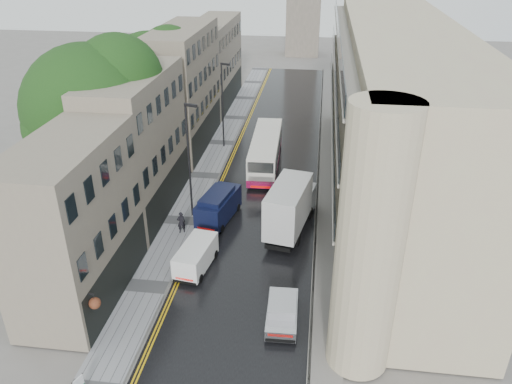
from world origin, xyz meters
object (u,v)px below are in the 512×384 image
(lamp_post_far, at_px, (223,106))
(pedestrian, at_px, (181,222))
(white_van, at_px, (176,267))
(tree_near, at_px, (93,131))
(lamp_post_near, at_px, (189,162))
(tree_far, at_px, (152,92))
(silver_hatchback, at_px, (267,326))
(white_lorry, at_px, (270,216))
(cream_bus, at_px, (250,164))
(navy_van, at_px, (198,214))

(lamp_post_far, bearing_deg, pedestrian, -73.34)
(white_van, relative_size, pedestrian, 2.37)
(tree_near, relative_size, lamp_post_near, 1.51)
(tree_far, xyz_separation_m, silver_hatchback, (14.31, -25.46, -5.47))
(tree_near, bearing_deg, white_lorry, -10.29)
(cream_bus, relative_size, pedestrian, 6.40)
(white_lorry, bearing_deg, lamp_post_near, 168.50)
(tree_near, xyz_separation_m, pedestrian, (7.08, -2.49, -5.97))
(tree_far, relative_size, pedestrian, 7.27)
(cream_bus, xyz_separation_m, lamp_post_near, (-3.64, -7.33, 3.19))
(silver_hatchback, xyz_separation_m, lamp_post_far, (-7.59, 27.25, 3.72))
(cream_bus, relative_size, lamp_post_far, 1.26)
(tree_far, relative_size, navy_van, 2.50)
(lamp_post_far, bearing_deg, navy_van, -69.42)
(tree_far, xyz_separation_m, pedestrian, (6.78, -15.49, -5.25))
(silver_hatchback, height_order, lamp_post_near, lamp_post_near)
(navy_van, relative_size, lamp_post_far, 0.57)
(tree_far, height_order, lamp_post_far, tree_far)
(silver_hatchback, bearing_deg, cream_bus, 98.81)
(lamp_post_near, height_order, lamp_post_far, lamp_post_near)
(white_van, bearing_deg, navy_van, 98.44)
(silver_hatchback, bearing_deg, tree_far, 117.57)
(tree_far, height_order, white_van, tree_far)
(white_lorry, height_order, lamp_post_near, lamp_post_near)
(white_lorry, relative_size, white_van, 1.91)
(silver_hatchback, xyz_separation_m, white_van, (-6.41, 4.54, 0.18))
(lamp_post_far, bearing_deg, white_van, -70.57)
(silver_hatchback, relative_size, white_van, 0.97)
(tree_near, xyz_separation_m, lamp_post_near, (7.25, 0.14, -2.24))
(white_lorry, xyz_separation_m, white_van, (-5.53, -5.42, -1.12))
(pedestrian, bearing_deg, tree_near, -43.96)
(tree_near, distance_m, pedestrian, 9.59)
(white_van, xyz_separation_m, lamp_post_far, (-1.19, 22.70, 3.54))
(white_lorry, height_order, pedestrian, white_lorry)
(cream_bus, height_order, navy_van, cream_bus)
(white_van, bearing_deg, lamp_post_far, 101.43)
(cream_bus, xyz_separation_m, lamp_post_far, (-3.87, 7.32, 2.97))
(lamp_post_far, bearing_deg, cream_bus, -45.68)
(navy_van, bearing_deg, lamp_post_far, 105.56)
(white_van, bearing_deg, tree_far, 119.13)
(white_lorry, relative_size, navy_van, 1.56)
(silver_hatchback, distance_m, lamp_post_far, 28.53)
(tree_near, bearing_deg, tree_far, 88.68)
(tree_near, bearing_deg, silver_hatchback, -40.46)
(lamp_post_near, bearing_deg, silver_hatchback, -42.30)
(navy_van, bearing_deg, tree_near, -179.66)
(tree_far, bearing_deg, white_lorry, -49.09)
(white_lorry, bearing_deg, tree_far, 141.55)
(tree_near, xyz_separation_m, tree_far, (0.30, 13.00, -0.72))
(silver_hatchback, distance_m, pedestrian, 12.49)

